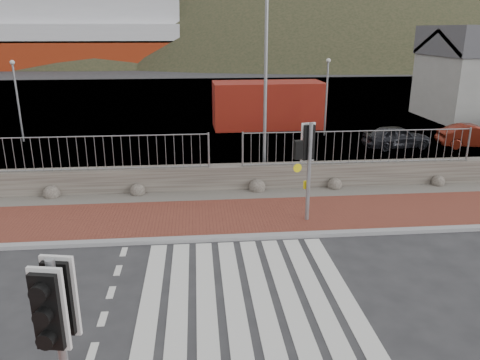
{
  "coord_description": "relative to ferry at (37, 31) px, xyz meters",
  "views": [
    {
      "loc": [
        -1.0,
        -8.83,
        5.58
      ],
      "look_at": [
        0.12,
        3.0,
        1.73
      ],
      "focal_mm": 35.0,
      "sensor_mm": 36.0,
      "label": 1
    }
  ],
  "objects": [
    {
      "name": "hills_backdrop",
      "position": [
        31.4,
        20.0,
        -28.42
      ],
      "size": [
        254.0,
        90.0,
        100.0
      ],
      "color": "#262D1B",
      "rests_on": "ground"
    },
    {
      "name": "car_b",
      "position": [
        37.22,
        -55.39,
        -4.8
      ],
      "size": [
        3.52,
        1.66,
        1.11
      ],
      "primitive_type": "imported",
      "rotation": [
        0.0,
        0.0,
        1.43
      ],
      "color": "#5B170D",
      "rests_on": "ground"
    },
    {
      "name": "stone_wall",
      "position": [
        24.65,
        -60.6,
        -4.91
      ],
      "size": [
        40.0,
        0.6,
        0.9
      ],
      "primitive_type": "cube",
      "color": "#4D463F",
      "rests_on": "ground"
    },
    {
      "name": "ferry",
      "position": [
        0.0,
        0.0,
        0.0
      ],
      "size": [
        50.0,
        16.0,
        20.0
      ],
      "color": "maroon",
      "rests_on": "ground"
    },
    {
      "name": "traffic_signal_near",
      "position": [
        21.87,
        -71.55,
        -3.22
      ],
      "size": [
        0.47,
        0.33,
        2.97
      ],
      "rotation": [
        0.0,
        0.0,
        -0.2
      ],
      "color": "gray",
      "rests_on": "ground"
    },
    {
      "name": "shipping_container",
      "position": [
        27.86,
        -49.49,
        -4.03
      ],
      "size": [
        6.44,
        2.81,
        2.66
      ],
      "primitive_type": "cube",
      "rotation": [
        0.0,
        0.0,
        0.02
      ],
      "color": "maroon",
      "rests_on": "ground"
    },
    {
      "name": "zebra_crossing",
      "position": [
        24.65,
        -67.9,
        -5.36
      ],
      "size": [
        4.62,
        5.6,
        0.01
      ],
      "color": "silver",
      "rests_on": "ground"
    },
    {
      "name": "car_a",
      "position": [
        33.38,
        -55.18,
        -4.8
      ],
      "size": [
        3.39,
        1.64,
        1.12
      ],
      "primitive_type": "imported",
      "rotation": [
        0.0,
        0.0,
        1.67
      ],
      "color": "black",
      "rests_on": "ground"
    },
    {
      "name": "quay",
      "position": [
        24.65,
        -40.0,
        -5.36
      ],
      "size": [
        120.0,
        40.0,
        0.5
      ],
      "primitive_type": "cube",
      "color": "#4C4C4F",
      "rests_on": "ground"
    },
    {
      "name": "sidewalk_far",
      "position": [
        24.65,
        -63.4,
        -5.32
      ],
      "size": [
        40.0,
        3.0,
        0.08
      ],
      "primitive_type": "cube",
      "color": "brown",
      "rests_on": "ground"
    },
    {
      "name": "streetlight",
      "position": [
        26.29,
        -59.77,
        -1.38
      ],
      "size": [
        1.47,
        0.54,
        7.07
      ],
      "rotation": [
        0.0,
        0.0,
        0.27
      ],
      "color": "gray",
      "rests_on": "ground"
    },
    {
      "name": "railing",
      "position": [
        24.65,
        -60.75,
        -3.54
      ],
      "size": [
        18.07,
        0.07,
        1.22
      ],
      "color": "gray",
      "rests_on": "stone_wall"
    },
    {
      "name": "traffic_signal_far",
      "position": [
        26.86,
        -63.85,
        -3.16
      ],
      "size": [
        0.75,
        0.39,
        3.04
      ],
      "rotation": [
        0.0,
        0.0,
        3.4
      ],
      "color": "gray",
      "rests_on": "ground"
    },
    {
      "name": "ground",
      "position": [
        24.65,
        -67.9,
        -5.36
      ],
      "size": [
        220.0,
        220.0,
        0.0
      ],
      "primitive_type": "plane",
      "color": "#28282B",
      "rests_on": "ground"
    },
    {
      "name": "water",
      "position": [
        24.65,
        -5.0,
        -5.36
      ],
      "size": [
        220.0,
        50.0,
        0.05
      ],
      "primitive_type": "cube",
      "color": "#3F4C54",
      "rests_on": "ground"
    },
    {
      "name": "kerb_far",
      "position": [
        24.65,
        -64.9,
        -5.31
      ],
      "size": [
        40.0,
        0.25,
        0.12
      ],
      "primitive_type": "cube",
      "color": "gray",
      "rests_on": "ground"
    },
    {
      "name": "gravel_strip",
      "position": [
        24.65,
        -61.4,
        -5.33
      ],
      "size": [
        40.0,
        1.5,
        0.06
      ],
      "primitive_type": "cube",
      "color": "#59544C",
      "rests_on": "ground"
    }
  ]
}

